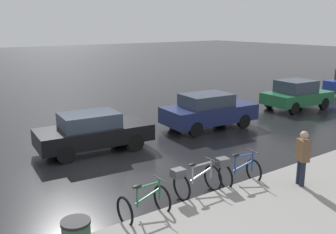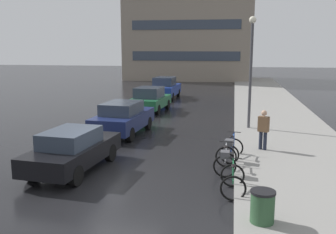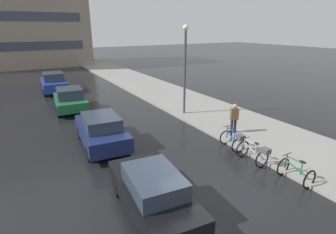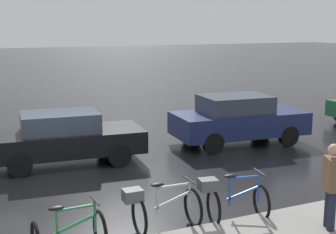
# 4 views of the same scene
# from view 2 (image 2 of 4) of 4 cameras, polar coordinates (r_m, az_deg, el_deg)

# --- Properties ---
(ground_plane) EXTENTS (140.00, 140.00, 0.00)m
(ground_plane) POSITION_cam_2_polar(r_m,az_deg,el_deg) (12.26, -7.28, -9.19)
(ground_plane) COLOR black
(sidewalk_kerb) EXTENTS (4.80, 60.00, 0.14)m
(sidewalk_kerb) POSITION_cam_2_polar(r_m,az_deg,el_deg) (21.54, 16.48, -0.70)
(sidewalk_kerb) COLOR gray
(sidewalk_kerb) RESTS_ON ground
(bicycle_nearest) EXTENTS (0.75, 1.13, 0.94)m
(bicycle_nearest) POSITION_cam_2_polar(r_m,az_deg,el_deg) (10.95, 9.85, -9.50)
(bicycle_nearest) COLOR black
(bicycle_nearest) RESTS_ON ground
(bicycle_second) EXTENTS (0.77, 1.41, 0.96)m
(bicycle_second) POSITION_cam_2_polar(r_m,az_deg,el_deg) (12.56, 8.72, -6.35)
(bicycle_second) COLOR black
(bicycle_second) RESTS_ON ground
(bicycle_third) EXTENTS (0.88, 1.38, 0.99)m
(bicycle_third) POSITION_cam_2_polar(r_m,az_deg,el_deg) (13.92, 9.62, -4.68)
(bicycle_third) COLOR black
(bicycle_third) RESTS_ON ground
(car_black) EXTENTS (2.10, 4.28, 1.44)m
(car_black) POSITION_cam_2_polar(r_m,az_deg,el_deg) (13.03, -14.29, -4.83)
(car_black) COLOR black
(car_black) RESTS_ON ground
(car_navy) EXTENTS (2.18, 4.37, 1.57)m
(car_navy) POSITION_cam_2_polar(r_m,az_deg,el_deg) (18.04, -6.88, -0.12)
(car_navy) COLOR navy
(car_navy) RESTS_ON ground
(car_green) EXTENTS (2.22, 3.96, 1.58)m
(car_green) POSITION_cam_2_polar(r_m,az_deg,el_deg) (24.38, -2.80, 2.72)
(car_green) COLOR #1E6038
(car_green) RESTS_ON ground
(car_blue) EXTENTS (2.08, 4.27, 1.74)m
(car_blue) POSITION_cam_2_polar(r_m,az_deg,el_deg) (30.55, -0.48, 4.45)
(car_blue) COLOR navy
(car_blue) RESTS_ON ground
(pedestrian) EXTENTS (0.46, 0.39, 1.72)m
(pedestrian) POSITION_cam_2_polar(r_m,az_deg,el_deg) (15.15, 14.33, -1.78)
(pedestrian) COLOR #1E2333
(pedestrian) RESTS_ON ground
(streetlamp) EXTENTS (0.34, 0.34, 5.59)m
(streetlamp) POSITION_cam_2_polar(r_m,az_deg,el_deg) (18.87, 12.54, 8.17)
(streetlamp) COLOR #424247
(streetlamp) RESTS_ON ground
(trash_bin) EXTENTS (0.58, 0.58, 0.91)m
(trash_bin) POSITION_cam_2_polar(r_m,az_deg,el_deg) (9.14, 14.18, -13.47)
(trash_bin) COLOR #2D5133
(trash_bin) RESTS_ON ground
(building_facade_main) EXTENTS (15.79, 9.86, 17.08)m
(building_facade_main) POSITION_cam_2_polar(r_m,az_deg,el_deg) (50.31, 3.44, 15.63)
(building_facade_main) COLOR gray
(building_facade_main) RESTS_ON ground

